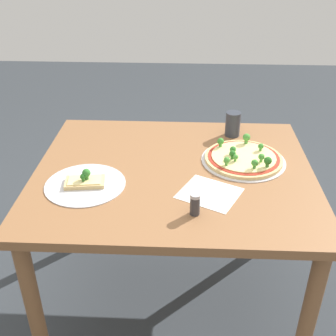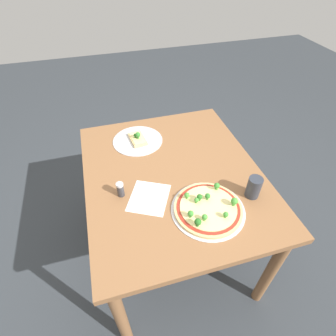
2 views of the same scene
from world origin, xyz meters
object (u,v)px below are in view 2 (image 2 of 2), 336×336
object	(u,v)px
pizza_tray_whole	(208,208)
condiment_shaker	(120,189)
drinking_cup	(254,187)
pizza_tray_slice	(138,140)
dining_table	(173,185)

from	to	relation	value
pizza_tray_whole	condiment_shaker	xyz separation A→B (m)	(-0.21, -0.38, 0.03)
pizza_tray_whole	drinking_cup	distance (m)	0.25
pizza_tray_whole	pizza_tray_slice	xyz separation A→B (m)	(-0.63, -0.22, -0.00)
drinking_cup	dining_table	bearing A→B (deg)	-128.35
pizza_tray_whole	dining_table	bearing A→B (deg)	-163.49
dining_table	drinking_cup	bearing A→B (deg)	51.65
pizza_tray_whole	pizza_tray_slice	world-z (taller)	pizza_tray_whole
dining_table	pizza_tray_slice	bearing A→B (deg)	-158.83
dining_table	condiment_shaker	distance (m)	0.34
drinking_cup	condiment_shaker	xyz separation A→B (m)	(-0.18, -0.63, -0.02)
pizza_tray_whole	drinking_cup	world-z (taller)	drinking_cup
pizza_tray_whole	pizza_tray_slice	size ratio (longest dim) A/B	1.14
dining_table	pizza_tray_slice	distance (m)	0.37
condiment_shaker	pizza_tray_slice	bearing A→B (deg)	158.32
pizza_tray_slice	drinking_cup	size ratio (longest dim) A/B	2.68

